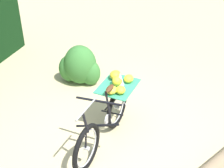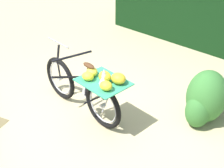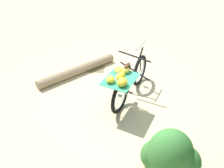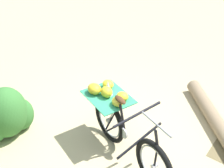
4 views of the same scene
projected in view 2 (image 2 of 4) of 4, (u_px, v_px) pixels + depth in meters
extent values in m
plane|color=#C6B284|center=(90.00, 116.00, 4.92)|extent=(60.00, 60.00, 0.00)
torus|color=black|center=(60.00, 78.00, 5.19)|extent=(0.33, 0.71, 0.73)
torus|color=#B7B7BC|center=(60.00, 78.00, 5.19)|extent=(0.23, 0.53, 0.57)
cylinder|color=#B7B7BC|center=(60.00, 78.00, 5.19)|extent=(0.10, 0.09, 0.06)
torus|color=black|center=(103.00, 106.00, 4.54)|extent=(0.33, 0.71, 0.73)
torus|color=#B7B7BC|center=(103.00, 106.00, 4.54)|extent=(0.23, 0.53, 0.57)
cylinder|color=#B7B7BC|center=(103.00, 106.00, 4.54)|extent=(0.10, 0.09, 0.06)
cylinder|color=black|center=(71.00, 77.00, 4.90)|extent=(0.67, 0.29, 0.30)
cylinder|color=black|center=(73.00, 56.00, 4.65)|extent=(0.68, 0.29, 0.11)
cylinder|color=black|center=(87.00, 80.00, 4.60)|extent=(0.12, 0.07, 0.49)
cylinder|color=black|center=(94.00, 99.00, 4.65)|extent=(0.36, 0.16, 0.05)
cylinder|color=black|center=(96.00, 88.00, 4.51)|extent=(0.31, 0.14, 0.47)
cylinder|color=black|center=(59.00, 70.00, 5.11)|extent=(0.05, 0.04, 0.30)
cylinder|color=black|center=(58.00, 54.00, 4.94)|extent=(0.10, 0.07, 0.30)
cylinder|color=gray|center=(58.00, 43.00, 4.82)|extent=(0.21, 0.49, 0.02)
ellipsoid|color=#4C2D19|center=(89.00, 66.00, 4.42)|extent=(0.16, 0.24, 0.06)
cylinder|color=#B7B7BC|center=(86.00, 93.00, 4.76)|extent=(0.08, 0.16, 0.16)
cylinder|color=#B7B7BC|center=(98.00, 92.00, 4.50)|extent=(0.20, 0.09, 0.39)
cylinder|color=#B7B7BC|center=(108.00, 98.00, 4.37)|extent=(0.23, 0.10, 0.39)
cube|color=brown|center=(103.00, 83.00, 4.32)|extent=(0.63, 0.72, 0.02)
cube|color=#33936B|center=(103.00, 82.00, 4.31)|extent=(0.75, 0.83, 0.01)
ellipsoid|color=yellow|center=(92.00, 72.00, 4.42)|extent=(0.24, 0.24, 0.11)
ellipsoid|color=gold|center=(118.00, 78.00, 4.23)|extent=(0.23, 0.26, 0.15)
ellipsoid|color=yellow|center=(105.00, 77.00, 4.27)|extent=(0.23, 0.24, 0.15)
ellipsoid|color=yellow|center=(88.00, 76.00, 4.31)|extent=(0.15, 0.18, 0.12)
ellipsoid|color=yellow|center=(106.00, 86.00, 4.10)|extent=(0.19, 0.21, 0.12)
cone|color=white|center=(104.00, 76.00, 4.21)|extent=(0.18, 0.18, 0.22)
ellipsoid|color=#387533|center=(207.00, 96.00, 4.65)|extent=(0.66, 0.59, 0.82)
ellipsoid|color=#387533|center=(212.00, 96.00, 4.88)|extent=(0.45, 0.41, 0.58)
ellipsoid|color=#387533|center=(198.00, 111.00, 4.59)|extent=(0.41, 0.37, 0.54)
cylinder|color=#4C3823|center=(203.00, 114.00, 4.83)|extent=(0.06, 0.06, 0.16)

